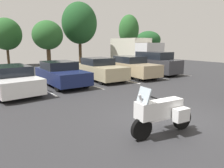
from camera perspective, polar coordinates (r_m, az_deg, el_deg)
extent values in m
cube|color=#2D2D30|center=(7.35, 14.18, -9.66)|extent=(44.00, 44.00, 0.10)
cylinder|color=black|center=(5.65, 8.06, -12.02)|extent=(0.63, 0.19, 0.62)
cylinder|color=black|center=(6.60, 18.55, -9.03)|extent=(0.63, 0.19, 0.62)
cube|color=white|center=(5.96, 13.93, -6.57)|extent=(1.15, 0.47, 0.51)
cylinder|color=#B2B2B7|center=(5.58, 9.17, -7.96)|extent=(0.50, 0.13, 1.09)
cylinder|color=black|center=(5.49, 9.97, -3.22)|extent=(0.11, 0.62, 0.04)
cube|color=white|center=(5.54, 9.03, -7.19)|extent=(0.49, 0.47, 0.46)
cube|color=#B2C1CC|center=(5.39, 8.75, -3.01)|extent=(0.21, 0.46, 0.39)
cube|color=white|center=(6.02, 18.26, -7.95)|extent=(0.46, 0.29, 0.36)
cube|color=white|center=(6.43, 14.18, -6.50)|extent=(0.46, 0.29, 0.36)
cube|color=silver|center=(12.50, -18.64, -1.05)|extent=(0.12, 4.63, 0.01)
cube|color=silver|center=(13.51, -7.63, 0.33)|extent=(0.12, 4.63, 0.01)
cube|color=silver|center=(14.95, 1.55, 1.47)|extent=(0.12, 4.63, 0.01)
cube|color=silver|center=(16.71, 8.98, 2.36)|extent=(0.12, 4.63, 0.01)
cube|color=silver|center=(18.69, 14.91, 3.05)|extent=(0.12, 4.63, 0.01)
cube|color=white|center=(11.77, -25.85, 0.43)|extent=(2.24, 4.64, 0.71)
cube|color=black|center=(11.84, -26.29, 3.36)|extent=(1.92, 2.38, 0.47)
cylinder|color=black|center=(10.62, -19.35, -1.51)|extent=(0.27, 0.63, 0.62)
cylinder|color=black|center=(10.18, -28.01, -2.73)|extent=(0.27, 0.63, 0.62)
cylinder|color=black|center=(13.48, -24.03, 0.74)|extent=(0.27, 0.63, 0.62)
cube|color=navy|center=(12.93, -13.51, 2.25)|extent=(1.95, 4.43, 0.71)
cube|color=black|center=(13.22, -14.26, 4.99)|extent=(1.76, 1.99, 0.47)
cylinder|color=black|center=(11.95, -7.17, 0.64)|extent=(0.23, 0.71, 0.71)
cylinder|color=black|center=(11.30, -14.49, -0.24)|extent=(0.23, 0.71, 0.71)
cylinder|color=black|center=(14.64, -12.68, 2.38)|extent=(0.23, 0.71, 0.71)
cylinder|color=black|center=(14.11, -18.80, 1.74)|extent=(0.23, 0.71, 0.71)
cube|color=#C1B289|center=(14.44, -3.15, 3.56)|extent=(2.08, 4.49, 0.82)
cube|color=black|center=(14.71, -3.93, 6.22)|extent=(1.80, 2.01, 0.48)
cylinder|color=black|center=(13.67, 2.90, 1.86)|extent=(0.25, 0.64, 0.63)
cylinder|color=black|center=(12.81, -2.91, 1.23)|extent=(0.25, 0.64, 0.63)
cylinder|color=black|center=(16.16, -3.31, 3.30)|extent=(0.25, 0.64, 0.63)
cylinder|color=black|center=(15.45, -8.47, 2.83)|extent=(0.25, 0.64, 0.63)
cube|color=tan|center=(15.71, 5.53, 4.26)|extent=(2.11, 4.86, 0.83)
cube|color=black|center=(15.92, 4.81, 6.72)|extent=(1.77, 2.29, 0.47)
cylinder|color=black|center=(14.99, 11.50, 2.65)|extent=(0.27, 0.73, 0.72)
cylinder|color=black|center=(14.03, 7.01, 2.22)|extent=(0.27, 0.73, 0.72)
cylinder|color=black|center=(17.47, 4.31, 4.03)|extent=(0.27, 0.73, 0.72)
cylinder|color=black|center=(16.65, 0.11, 3.71)|extent=(0.27, 0.73, 0.72)
cube|color=#38383D|center=(17.43, 11.61, 5.02)|extent=(1.86, 4.25, 1.02)
cube|color=black|center=(17.46, 11.37, 7.67)|extent=(1.69, 2.71, 0.57)
cylinder|color=black|center=(17.17, 16.82, 3.33)|extent=(0.23, 0.65, 0.65)
cylinder|color=black|center=(15.98, 13.57, 2.95)|extent=(0.23, 0.65, 0.65)
cylinder|color=black|center=(18.99, 9.86, 4.36)|extent=(0.23, 0.65, 0.65)
cylinder|color=black|center=(17.92, 6.52, 4.05)|extent=(0.23, 0.65, 0.65)
cube|color=silver|center=(21.86, 10.16, 8.16)|extent=(2.42, 1.93, 2.15)
cube|color=beige|center=(24.32, 4.92, 9.17)|extent=(2.56, 4.77, 2.66)
cylinder|color=black|center=(22.66, 11.81, 5.69)|extent=(0.34, 0.91, 0.90)
cylinder|color=black|center=(21.33, 8.00, 5.49)|extent=(0.34, 0.91, 0.90)
cylinder|color=black|center=(25.82, 5.21, 6.52)|extent=(0.34, 0.91, 0.90)
cylinder|color=black|center=(24.65, 1.56, 6.35)|extent=(0.34, 0.91, 0.90)
cylinder|color=#4C3823|center=(25.64, -26.37, 6.33)|extent=(0.26, 0.26, 1.74)
ellipsoid|color=#285B28|center=(25.60, -26.88, 12.04)|extent=(3.21, 3.21, 3.38)
cylinder|color=#4C3823|center=(30.21, 4.50, 8.45)|extent=(0.30, 0.30, 2.21)
ellipsoid|color=#285B28|center=(30.22, 4.59, 14.47)|extent=(2.80, 2.80, 4.14)
cylinder|color=#4C3823|center=(21.76, -16.77, 6.50)|extent=(0.39, 0.39, 1.86)
ellipsoid|color=#285B28|center=(21.71, -17.12, 12.61)|extent=(2.93, 2.93, 2.79)
cylinder|color=#4C3823|center=(34.88, 9.71, 8.19)|extent=(0.42, 0.42, 1.61)
ellipsoid|color=#1E4C23|center=(34.84, 9.83, 11.78)|extent=(3.91, 3.91, 2.76)
cylinder|color=#4C3823|center=(24.11, -8.61, 7.89)|extent=(0.33, 0.33, 2.39)
ellipsoid|color=#1E4C23|center=(24.17, -8.86, 16.05)|extent=(3.84, 3.84, 4.48)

